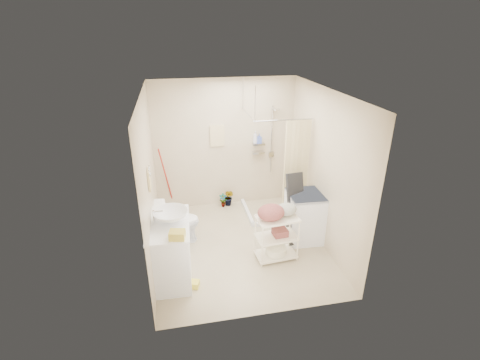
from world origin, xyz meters
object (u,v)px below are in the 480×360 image
object	(u,v)px
laundry_rack	(277,234)
toilet	(177,221)
vanity	(171,250)
washing_machine	(305,216)

from	to	relation	value
laundry_rack	toilet	bearing A→B (deg)	147.27
vanity	laundry_rack	world-z (taller)	vanity
vanity	laundry_rack	bearing A→B (deg)	7.15
toilet	washing_machine	world-z (taller)	washing_machine
laundry_rack	washing_machine	bearing A→B (deg)	29.85
toilet	laundry_rack	size ratio (longest dim) A/B	0.85
vanity	washing_machine	size ratio (longest dim) A/B	1.20
washing_machine	laundry_rack	size ratio (longest dim) A/B	0.98
toilet	laundry_rack	world-z (taller)	laundry_rack
washing_machine	laundry_rack	xyz separation A→B (m)	(-0.64, -0.45, 0.01)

